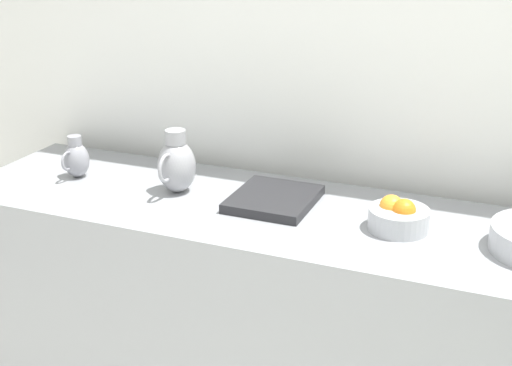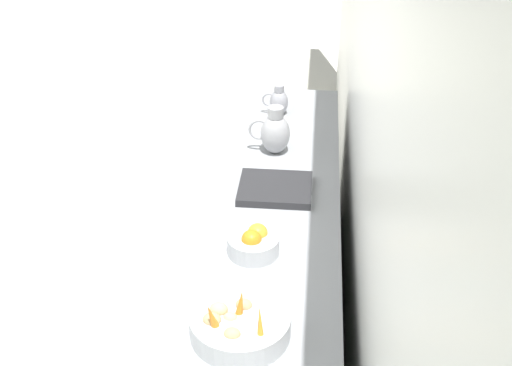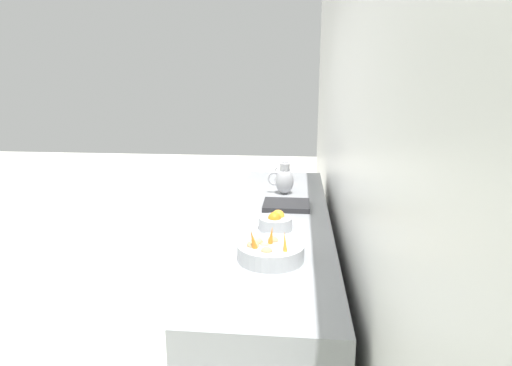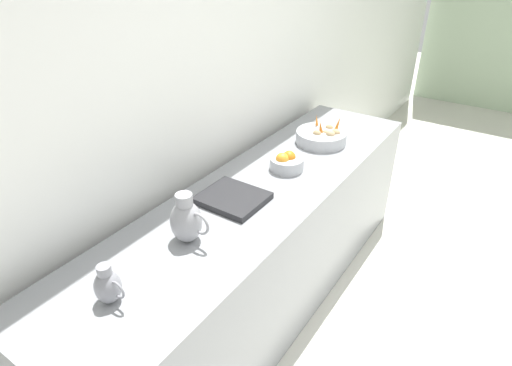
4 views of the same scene
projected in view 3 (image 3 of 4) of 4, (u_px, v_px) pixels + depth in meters
The scene contains 8 objects.
ground_plane at pixel (69, 338), 3.11m from camera, with size 15.42×15.42×0.00m, color beige.
tile_wall_left at pixel (361, 139), 2.33m from camera, with size 0.10×8.47×3.00m, color white.
prep_counter at pixel (277, 275), 3.10m from camera, with size 0.71×2.89×0.89m, color gray.
vegetable_colander at pixel (270, 252), 2.26m from camera, with size 0.35×0.35×0.19m.
orange_bowl at pixel (276, 222), 2.72m from camera, with size 0.21×0.21×0.12m.
metal_pitcher_tall at pixel (284, 180), 3.55m from camera, with size 0.21×0.15×0.25m.
metal_pitcher_short at pixel (285, 172), 4.01m from camera, with size 0.15×0.11×0.18m.
counter_sink_basin at pixel (286, 205), 3.19m from camera, with size 0.34×0.30×0.04m, color #232326.
Camera 3 is at (-1.61, 2.62, 1.82)m, focal length 30.34 mm.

